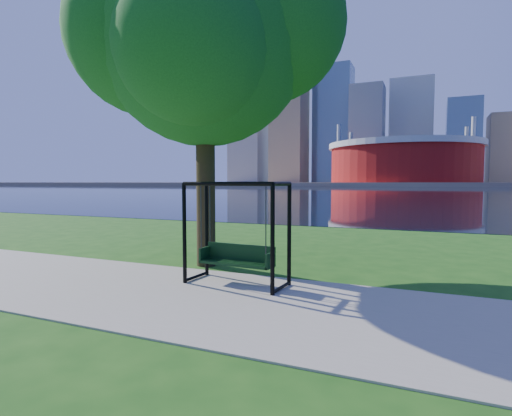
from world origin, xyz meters
The scene contains 8 objects.
ground centered at (0.00, 0.00, 0.00)m, with size 900.00×900.00×0.00m, color #1E5114.
path centered at (0.00, -0.50, 0.01)m, with size 120.00×4.00×0.03m, color #9E937F.
river centered at (0.00, 102.00, 0.01)m, with size 900.00×180.00×0.02m, color black.
far_bank centered at (0.00, 306.00, 1.00)m, with size 900.00×228.00×2.00m, color #937F60.
stadium centered at (-10.00, 235.00, 14.23)m, with size 83.00×83.00×32.00m.
skyline centered at (-4.27, 319.39, 35.89)m, with size 392.00×66.00×96.50m.
swing centered at (-0.60, 0.63, 1.05)m, with size 2.17×1.04×2.17m.
park_tree centered at (-2.26, 2.16, 5.87)m, with size 6.80×6.14×8.45m.
Camera 1 is at (3.03, -6.81, 2.16)m, focal length 28.00 mm.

